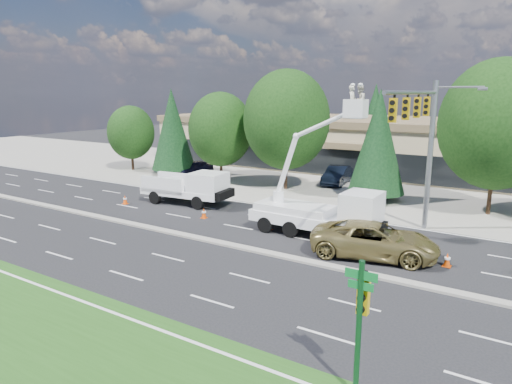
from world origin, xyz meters
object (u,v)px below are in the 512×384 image
Objects in this scene: minivan at (374,240)px; street_sign_pole at (361,314)px; bucket_truck at (326,206)px; utility_pickup at (190,191)px; signal_mast at (424,134)px.

street_sign_pole is at bearing -176.58° from minivan.
minivan is at bearing 105.65° from street_sign_pole.
street_sign_pole is 11.54m from minivan.
bucket_truck is 1.37× the size of minivan.
bucket_truck is at bearing -16.05° from utility_pickup.
utility_pickup is 0.78× the size of bucket_truck.
signal_mast is 15.99m from street_sign_pole.
signal_mast is at bearing 32.88° from bucket_truck.
street_sign_pole is at bearing -61.94° from bucket_truck.
utility_pickup is at bearing 141.54° from street_sign_pole.
minivan is (-3.08, 11.01, -1.55)m from street_sign_pole.
street_sign_pole is 0.46× the size of bucket_truck.
street_sign_pole reaches higher than minivan.
utility_pickup is (-18.45, 14.66, -1.40)m from street_sign_pole.
signal_mast is at bearing -3.50° from utility_pickup.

